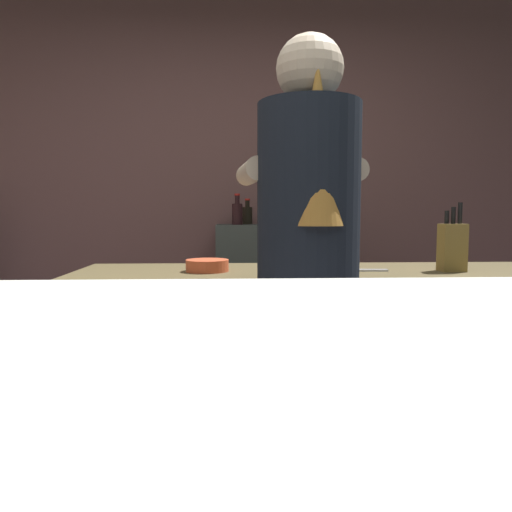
{
  "coord_description": "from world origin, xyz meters",
  "views": [
    {
      "loc": [
        -0.02,
        -1.25,
        1.13
      ],
      "look_at": [
        0.0,
        -0.75,
        1.09
      ],
      "focal_mm": 33.48,
      "sensor_mm": 36.0,
      "label": 1
    }
  ],
  "objects_px": {
    "mixing_bowl": "(207,265)",
    "bottle_vinegar": "(247,214)",
    "chefs_knife": "(359,270)",
    "bottle_olive_oil": "(309,209)",
    "bartender": "(308,256)",
    "bottle_hot_sauce": "(291,214)",
    "knife_block": "(452,246)",
    "bottle_soy": "(237,213)"
  },
  "relations": [
    {
      "from": "bottle_vinegar",
      "to": "bottle_hot_sauce",
      "type": "bearing_deg",
      "value": -11.76
    },
    {
      "from": "knife_block",
      "to": "chefs_knife",
      "type": "bearing_deg",
      "value": 176.92
    },
    {
      "from": "bottle_hot_sauce",
      "to": "bottle_soy",
      "type": "bearing_deg",
      "value": -168.34
    },
    {
      "from": "knife_block",
      "to": "bottle_soy",
      "type": "bearing_deg",
      "value": 127.78
    },
    {
      "from": "bartender",
      "to": "bottle_vinegar",
      "type": "bearing_deg",
      "value": 0.04
    },
    {
      "from": "mixing_bowl",
      "to": "bottle_hot_sauce",
      "type": "xyz_separation_m",
      "value": [
        0.49,
        1.19,
        0.21
      ]
    },
    {
      "from": "chefs_knife",
      "to": "bartender",
      "type": "bearing_deg",
      "value": -121.52
    },
    {
      "from": "knife_block",
      "to": "bottle_hot_sauce",
      "type": "bearing_deg",
      "value": 113.56
    },
    {
      "from": "mixing_bowl",
      "to": "bottle_soy",
      "type": "height_order",
      "value": "bottle_soy"
    },
    {
      "from": "bottle_vinegar",
      "to": "bottle_olive_oil",
      "type": "height_order",
      "value": "bottle_olive_oil"
    },
    {
      "from": "mixing_bowl",
      "to": "chefs_knife",
      "type": "distance_m",
      "value": 0.64
    },
    {
      "from": "bartender",
      "to": "mixing_bowl",
      "type": "distance_m",
      "value": 0.57
    },
    {
      "from": "chefs_knife",
      "to": "bottle_olive_oil",
      "type": "bearing_deg",
      "value": 93.97
    },
    {
      "from": "knife_block",
      "to": "chefs_knife",
      "type": "distance_m",
      "value": 0.4
    },
    {
      "from": "mixing_bowl",
      "to": "bottle_vinegar",
      "type": "height_order",
      "value": "bottle_vinegar"
    },
    {
      "from": "bottle_vinegar",
      "to": "bottle_soy",
      "type": "distance_m",
      "value": 0.15
    },
    {
      "from": "chefs_knife",
      "to": "bottle_soy",
      "type": "height_order",
      "value": "bottle_soy"
    },
    {
      "from": "chefs_knife",
      "to": "bottle_vinegar",
      "type": "height_order",
      "value": "bottle_vinegar"
    },
    {
      "from": "bartender",
      "to": "bottle_vinegar",
      "type": "relative_size",
      "value": 9.86
    },
    {
      "from": "mixing_bowl",
      "to": "bottle_vinegar",
      "type": "relative_size",
      "value": 1.04
    },
    {
      "from": "bottle_vinegar",
      "to": "bottle_olive_oil",
      "type": "xyz_separation_m",
      "value": [
        0.42,
        -0.03,
        0.04
      ]
    },
    {
      "from": "bottle_vinegar",
      "to": "bottle_soy",
      "type": "bearing_deg",
      "value": -117.42
    },
    {
      "from": "bartender",
      "to": "bottle_hot_sauce",
      "type": "bearing_deg",
      "value": -10.01
    },
    {
      "from": "bottle_vinegar",
      "to": "bartender",
      "type": "bearing_deg",
      "value": -84.57
    },
    {
      "from": "knife_block",
      "to": "bottle_vinegar",
      "type": "xyz_separation_m",
      "value": [
        -0.83,
        1.29,
        0.13
      ]
    },
    {
      "from": "bartender",
      "to": "bottle_hot_sauce",
      "type": "height_order",
      "value": "bartender"
    },
    {
      "from": "chefs_knife",
      "to": "bottle_soy",
      "type": "xyz_separation_m",
      "value": [
        -0.51,
        1.14,
        0.24
      ]
    },
    {
      "from": "bottle_olive_oil",
      "to": "mixing_bowl",
      "type": "bearing_deg",
      "value": -116.97
    },
    {
      "from": "knife_block",
      "to": "bottle_vinegar",
      "type": "relative_size",
      "value": 1.67
    },
    {
      "from": "chefs_knife",
      "to": "bottle_olive_oil",
      "type": "distance_m",
      "value": 1.27
    },
    {
      "from": "bottle_hot_sauce",
      "to": "bottle_soy",
      "type": "relative_size",
      "value": 0.87
    },
    {
      "from": "bartender",
      "to": "knife_block",
      "type": "distance_m",
      "value": 0.77
    },
    {
      "from": "knife_block",
      "to": "bottle_olive_oil",
      "type": "relative_size",
      "value": 1.07
    },
    {
      "from": "bottle_vinegar",
      "to": "bottle_hot_sauce",
      "type": "height_order",
      "value": "bottle_hot_sauce"
    },
    {
      "from": "bartender",
      "to": "mixing_bowl",
      "type": "relative_size",
      "value": 9.45
    },
    {
      "from": "bottle_soy",
      "to": "chefs_knife",
      "type": "bearing_deg",
      "value": -65.9
    },
    {
      "from": "chefs_knife",
      "to": "bottle_olive_oil",
      "type": "height_order",
      "value": "bottle_olive_oil"
    },
    {
      "from": "bottle_vinegar",
      "to": "bottle_hot_sauce",
      "type": "relative_size",
      "value": 0.99
    },
    {
      "from": "chefs_knife",
      "to": "bottle_olive_oil",
      "type": "relative_size",
      "value": 0.89
    },
    {
      "from": "knife_block",
      "to": "chefs_knife",
      "type": "relative_size",
      "value": 1.21
    },
    {
      "from": "bottle_hot_sauce",
      "to": "chefs_knife",
      "type": "bearing_deg",
      "value": -83.02
    },
    {
      "from": "bottle_hot_sauce",
      "to": "bottle_vinegar",
      "type": "bearing_deg",
      "value": 168.24
    }
  ]
}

